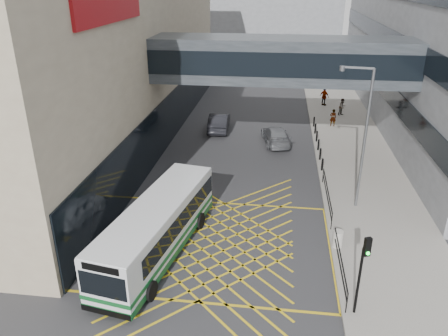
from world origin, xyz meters
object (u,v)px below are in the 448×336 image
at_px(bus, 159,226).
at_px(car_silver, 276,135).
at_px(traffic_light, 363,265).
at_px(pedestrian_c, 324,97).
at_px(pedestrian_a, 333,118).
at_px(car_white, 153,213).
at_px(street_lamp, 362,131).
at_px(litter_bin, 338,239).
at_px(car_dark, 219,122).
at_px(pedestrian_b, 342,107).

distance_m(bus, car_silver, 17.43).
height_order(bus, car_silver, bus).
distance_m(car_silver, traffic_light, 20.41).
bearing_deg(bus, pedestrian_c, 79.91).
distance_m(pedestrian_a, pedestrian_c, 7.05).
relative_size(car_white, street_lamp, 0.50).
height_order(bus, pedestrian_a, bus).
bearing_deg(car_white, street_lamp, -174.63).
xyz_separation_m(litter_bin, pedestrian_a, (1.64, 19.96, 0.34)).
bearing_deg(car_silver, car_white, 53.45).
height_order(litter_bin, pedestrian_a, pedestrian_a).
bearing_deg(street_lamp, car_dark, 135.01).
height_order(car_white, litter_bin, car_white).
xyz_separation_m(street_lamp, pedestrian_c, (0.02, 22.40, -3.75)).
bearing_deg(litter_bin, car_silver, 102.90).
bearing_deg(pedestrian_b, pedestrian_c, 70.28).
bearing_deg(car_white, bus, 101.14).
xyz_separation_m(traffic_light, litter_bin, (-0.24, 4.88, -1.96)).
height_order(bus, traffic_light, traffic_light).
bearing_deg(litter_bin, street_lamp, 73.16).
relative_size(car_white, pedestrian_a, 2.61).
bearing_deg(traffic_light, bus, 137.05).
distance_m(traffic_light, pedestrian_a, 24.93).
height_order(car_silver, pedestrian_c, pedestrian_c).
bearing_deg(car_dark, litter_bin, 113.03).
distance_m(litter_bin, pedestrian_a, 20.03).
bearing_deg(litter_bin, pedestrian_c, 87.01).
bearing_deg(street_lamp, pedestrian_a, 97.16).
relative_size(pedestrian_b, pedestrian_c, 0.86).
height_order(street_lamp, litter_bin, street_lamp).
xyz_separation_m(bus, car_silver, (5.45, 16.54, -0.77)).
bearing_deg(pedestrian_b, car_dark, 162.87).
relative_size(car_silver, pedestrian_c, 2.47).
height_order(car_silver, pedestrian_a, pedestrian_a).
bearing_deg(litter_bin, bus, -170.88).
xyz_separation_m(street_lamp, pedestrian_b, (1.51, 19.02, -3.88)).
distance_m(car_white, car_silver, 15.34).
bearing_deg(car_silver, pedestrian_b, -138.04).
xyz_separation_m(car_dark, litter_bin, (8.61, -17.92, -0.18)).
distance_m(car_silver, pedestrian_b, 10.63).
bearing_deg(street_lamp, pedestrian_b, 93.57).
height_order(litter_bin, pedestrian_c, pedestrian_c).
relative_size(car_dark, pedestrian_c, 2.63).
relative_size(litter_bin, pedestrian_c, 0.47).
relative_size(car_silver, traffic_light, 1.28).
bearing_deg(pedestrian_b, litter_bin, -140.49).
bearing_deg(bus, car_white, 122.08).
bearing_deg(pedestrian_a, pedestrian_b, -110.94).
height_order(car_dark, car_silver, car_dark).
bearing_deg(traffic_light, litter_bin, 70.49).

